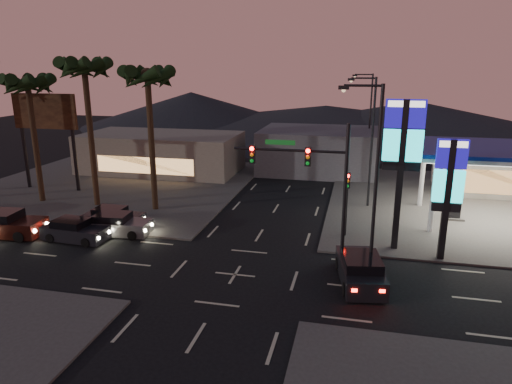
% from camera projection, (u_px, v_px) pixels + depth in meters
% --- Properties ---
extents(ground, '(140.00, 140.00, 0.00)m').
position_uv_depth(ground, '(235.00, 275.00, 24.41)').
color(ground, black).
rests_on(ground, ground).
extents(corner_lot_ne, '(24.00, 24.00, 0.12)m').
position_uv_depth(corner_lot_ne, '(484.00, 206.00, 35.97)').
color(corner_lot_ne, '#47443F').
rests_on(corner_lot_ne, ground).
extents(corner_lot_nw, '(24.00, 24.00, 0.12)m').
position_uv_depth(corner_lot_nw, '(116.00, 184.00, 42.86)').
color(corner_lot_nw, '#47443F').
rests_on(corner_lot_nw, ground).
extents(gas_station, '(12.20, 8.20, 5.47)m').
position_uv_depth(gas_station, '(509.00, 153.00, 30.87)').
color(gas_station, silver).
rests_on(gas_station, ground).
extents(convenience_store, '(10.00, 6.00, 4.00)m').
position_uv_depth(convenience_store, '(498.00, 170.00, 39.71)').
color(convenience_store, '#726B5B').
rests_on(convenience_store, ground).
extents(pylon_sign_tall, '(2.20, 0.35, 9.00)m').
position_uv_depth(pylon_sign_tall, '(403.00, 146.00, 26.03)').
color(pylon_sign_tall, black).
rests_on(pylon_sign_tall, ground).
extents(pylon_sign_short, '(1.60, 0.35, 7.00)m').
position_uv_depth(pylon_sign_short, '(449.00, 182.00, 25.02)').
color(pylon_sign_short, black).
rests_on(pylon_sign_short, ground).
extents(traffic_signal_mast, '(6.10, 0.39, 8.00)m').
position_uv_depth(traffic_signal_mast, '(312.00, 175.00, 24.07)').
color(traffic_signal_mast, black).
rests_on(traffic_signal_mast, ground).
extents(pedestal_signal, '(0.32, 0.39, 4.30)m').
position_uv_depth(pedestal_signal, '(347.00, 194.00, 29.00)').
color(pedestal_signal, black).
rests_on(pedestal_signal, ground).
extents(streetlight_near, '(2.14, 0.25, 10.00)m').
position_uv_depth(streetlight_near, '(372.00, 173.00, 22.35)').
color(streetlight_near, black).
rests_on(streetlight_near, ground).
extents(streetlight_mid, '(2.14, 0.25, 10.00)m').
position_uv_depth(streetlight_mid, '(370.00, 135.00, 34.56)').
color(streetlight_mid, black).
rests_on(streetlight_mid, ground).
extents(streetlight_far, '(2.14, 0.25, 10.00)m').
position_uv_depth(streetlight_far, '(368.00, 116.00, 47.70)').
color(streetlight_far, black).
rests_on(streetlight_far, ground).
extents(palm_a, '(4.41, 4.41, 10.86)m').
position_uv_depth(palm_a, '(148.00, 85.00, 32.74)').
color(palm_a, black).
rests_on(palm_a, ground).
extents(palm_b, '(4.41, 4.41, 11.46)m').
position_uv_depth(palm_b, '(85.00, 77.00, 33.67)').
color(palm_b, black).
rests_on(palm_b, ground).
extents(palm_c, '(4.41, 4.41, 10.26)m').
position_uv_depth(palm_c, '(28.00, 91.00, 35.04)').
color(palm_c, black).
rests_on(palm_c, ground).
extents(billboard, '(6.00, 0.30, 8.50)m').
position_uv_depth(billboard, '(45.00, 119.00, 39.33)').
color(billboard, black).
rests_on(billboard, ground).
extents(building_far_west, '(16.00, 8.00, 4.00)m').
position_uv_depth(building_far_west, '(162.00, 153.00, 47.55)').
color(building_far_west, '#726B5B').
rests_on(building_far_west, ground).
extents(building_far_mid, '(12.00, 9.00, 4.40)m').
position_uv_depth(building_far_mid, '(319.00, 150.00, 47.80)').
color(building_far_mid, '#4C4C51').
rests_on(building_far_mid, ground).
extents(hill_left, '(40.00, 40.00, 6.00)m').
position_uv_depth(hill_left, '(192.00, 108.00, 85.32)').
color(hill_left, black).
rests_on(hill_left, ground).
extents(hill_right, '(50.00, 50.00, 5.00)m').
position_uv_depth(hill_right, '(415.00, 116.00, 76.84)').
color(hill_right, black).
rests_on(hill_right, ground).
extents(hill_center, '(60.00, 60.00, 4.00)m').
position_uv_depth(hill_center, '(326.00, 117.00, 80.21)').
color(hill_center, black).
rests_on(hill_center, ground).
extents(car_lane_a_front, '(4.34, 2.03, 1.38)m').
position_uv_depth(car_lane_a_front, '(75.00, 231.00, 29.06)').
color(car_lane_a_front, black).
rests_on(car_lane_a_front, ground).
extents(car_lane_a_mid, '(5.25, 2.57, 1.66)m').
position_uv_depth(car_lane_a_mid, '(4.00, 224.00, 29.81)').
color(car_lane_a_mid, black).
rests_on(car_lane_a_mid, ground).
extents(car_lane_b_front, '(4.50, 2.14, 1.43)m').
position_uv_depth(car_lane_b_front, '(116.00, 225.00, 30.06)').
color(car_lane_b_front, '#525254').
rests_on(car_lane_b_front, ground).
extents(car_lane_b_mid, '(4.17, 1.78, 1.35)m').
position_uv_depth(car_lane_b_mid, '(113.00, 218.00, 31.58)').
color(car_lane_b_mid, black).
rests_on(car_lane_b_mid, ground).
extents(suv_station, '(2.73, 4.95, 1.57)m').
position_uv_depth(suv_station, '(360.00, 270.00, 23.30)').
color(suv_station, black).
rests_on(suv_station, ground).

